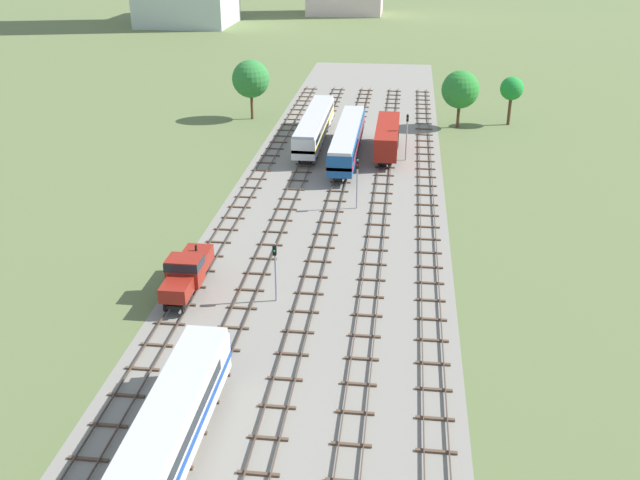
{
  "coord_description": "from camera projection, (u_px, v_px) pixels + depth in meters",
  "views": [
    {
      "loc": [
        7.1,
        -8.0,
        28.25
      ],
      "look_at": [
        0.0,
        50.96,
        1.5
      ],
      "focal_mm": 40.69,
      "sensor_mm": 36.0,
      "label": 1
    }
  ],
  "objects": [
    {
      "name": "shunter_loco_far_left_near",
      "position": [
        187.0,
        271.0,
        58.34
      ],
      "size": [
        2.74,
        8.46,
        3.1
      ],
      "color": "maroon",
      "rests_on": "ground"
    },
    {
      "name": "signal_post_nearest",
      "position": [
        357.0,
        178.0,
        74.77
      ],
      "size": [
        0.28,
        0.47,
        5.34
      ],
      "color": "gray",
      "rests_on": "ground"
    },
    {
      "name": "track_centre",
      "position": [
        377.0,
        230.0,
        70.62
      ],
      "size": [
        2.4,
        126.0,
        0.29
      ],
      "color": "#47382D",
      "rests_on": "ground"
    },
    {
      "name": "diesel_railcar_left_nearest",
      "position": [
        159.0,
        449.0,
        38.07
      ],
      "size": [
        2.96,
        20.5,
        3.8
      ],
      "color": "beige",
      "rests_on": "ground"
    },
    {
      "name": "signal_post_near",
      "position": [
        407.0,
        131.0,
        89.51
      ],
      "size": [
        0.28,
        0.47,
        5.95
      ],
      "color": "gray",
      "rests_on": "ground"
    },
    {
      "name": "passenger_coach_centre_left_mid",
      "position": [
        347.0,
        138.0,
        90.72
      ],
      "size": [
        2.96,
        22.0,
        3.8
      ],
      "color": "#194C8C",
      "rests_on": "ground"
    },
    {
      "name": "freight_boxcar_centre_midfar",
      "position": [
        387.0,
        136.0,
        92.27
      ],
      "size": [
        2.87,
        14.0,
        3.6
      ],
      "color": "maroon",
      "rests_on": "ground"
    },
    {
      "name": "ballast_bed",
      "position": [
        326.0,
        233.0,
        70.31
      ],
      "size": [
        23.62,
        176.0,
        0.01
      ],
      "primitive_type": "cube",
      "color": "gray",
      "rests_on": "ground"
    },
    {
      "name": "track_left",
      "position": [
        278.0,
        225.0,
        71.69
      ],
      "size": [
        2.4,
        126.0,
        0.29
      ],
      "color": "#47382D",
      "rests_on": "ground"
    },
    {
      "name": "lineside_tree_0",
      "position": [
        460.0,
        90.0,
        102.87
      ],
      "size": [
        5.34,
        5.34,
        8.2
      ],
      "color": "#4C331E",
      "rests_on": "ground"
    },
    {
      "name": "passenger_coach_left_far",
      "position": [
        315.0,
        125.0,
        96.59
      ],
      "size": [
        2.96,
        22.0,
        3.8
      ],
      "color": "white",
      "rests_on": "ground"
    },
    {
      "name": "lineside_tree_2",
      "position": [
        251.0,
        79.0,
        107.02
      ],
      "size": [
        5.54,
        5.54,
        8.81
      ],
      "color": "#4C331E",
      "rests_on": "ground"
    },
    {
      "name": "track_centre_right",
      "position": [
        428.0,
        232.0,
        70.09
      ],
      "size": [
        2.4,
        126.0,
        0.29
      ],
      "color": "#47382D",
      "rests_on": "ground"
    },
    {
      "name": "track_centre_left",
      "position": [
        327.0,
        228.0,
        71.16
      ],
      "size": [
        2.4,
        126.0,
        0.29
      ],
      "color": "#47382D",
      "rests_on": "ground"
    },
    {
      "name": "signal_post_mid",
      "position": [
        275.0,
        265.0,
        56.61
      ],
      "size": [
        0.28,
        0.47,
        5.04
      ],
      "color": "gray",
      "rests_on": "ground"
    },
    {
      "name": "track_far_left",
      "position": [
        230.0,
        223.0,
        72.22
      ],
      "size": [
        2.4,
        126.0,
        0.29
      ],
      "color": "#47382D",
      "rests_on": "ground"
    },
    {
      "name": "ground_plane",
      "position": [
        326.0,
        233.0,
        70.31
      ],
      "size": [
        480.0,
        480.0,
        0.0
      ],
      "primitive_type": "plane",
      "color": "#5B6B3D"
    },
    {
      "name": "lineside_tree_1",
      "position": [
        512.0,
        89.0,
        104.33
      ],
      "size": [
        3.36,
        3.36,
        7.03
      ],
      "color": "#4C331E",
      "rests_on": "ground"
    }
  ]
}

